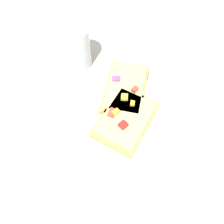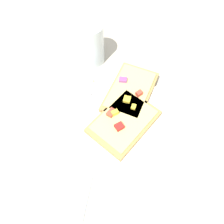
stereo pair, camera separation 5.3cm
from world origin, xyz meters
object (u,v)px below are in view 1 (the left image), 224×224
at_px(fork, 102,123).
at_px(knife, 90,100).
at_px(pizza_slice_main, 125,119).
at_px(napkin, 90,207).
at_px(drinking_glass, 76,48).
at_px(plate, 112,115).
at_px(pizza_slice_corner, 125,89).

height_order(fork, knife, knife).
bearing_deg(pizza_slice_main, napkin, 7.98).
height_order(knife, napkin, knife).
bearing_deg(fork, drinking_glass, 125.86).
distance_m(fork, napkin, 0.19).
bearing_deg(napkin, knife, 1.87).
relative_size(plate, knife, 1.48).
bearing_deg(fork, pizza_slice_corner, 75.31).
bearing_deg(fork, pizza_slice_main, 24.43).
bearing_deg(knife, napkin, -71.55).
height_order(fork, pizza_slice_corner, pizza_slice_corner).
bearing_deg(knife, fork, -49.27).
bearing_deg(pizza_slice_corner, knife, -59.60).
bearing_deg(plate, fork, 136.84).
height_order(plate, napkin, plate).
height_order(knife, pizza_slice_main, pizza_slice_main).
bearing_deg(plate, pizza_slice_corner, -27.10).
xyz_separation_m(fork, pizza_slice_corner, (0.10, -0.06, 0.01)).
relative_size(fork, knife, 1.12).
relative_size(fork, napkin, 2.01).
bearing_deg(fork, plate, 64.39).
bearing_deg(plate, knife, 53.38).
height_order(pizza_slice_main, drinking_glass, drinking_glass).
bearing_deg(pizza_slice_corner, pizza_slice_main, 10.91).
bearing_deg(plate, pizza_slice_main, -122.27).
xyz_separation_m(fork, pizza_slice_main, (0.01, -0.06, 0.01)).
xyz_separation_m(pizza_slice_main, pizza_slice_corner, (0.09, -0.00, -0.00)).
distance_m(knife, napkin, 0.25).
bearing_deg(napkin, pizza_slice_corner, -16.58).
bearing_deg(drinking_glass, knife, -164.68).
xyz_separation_m(plate, napkin, (-0.21, 0.05, -0.00)).
distance_m(fork, pizza_slice_corner, 0.12).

